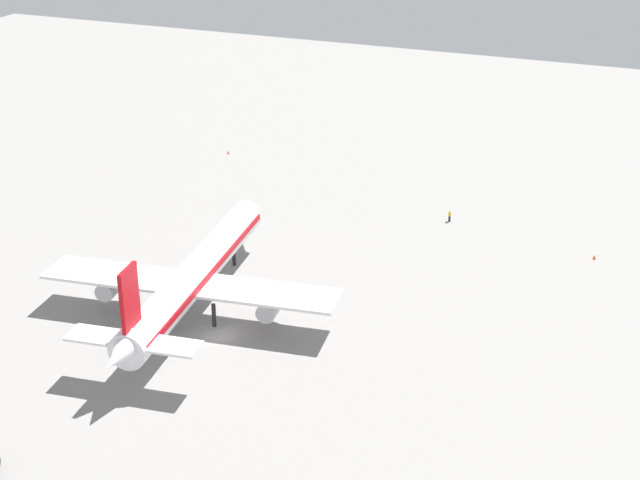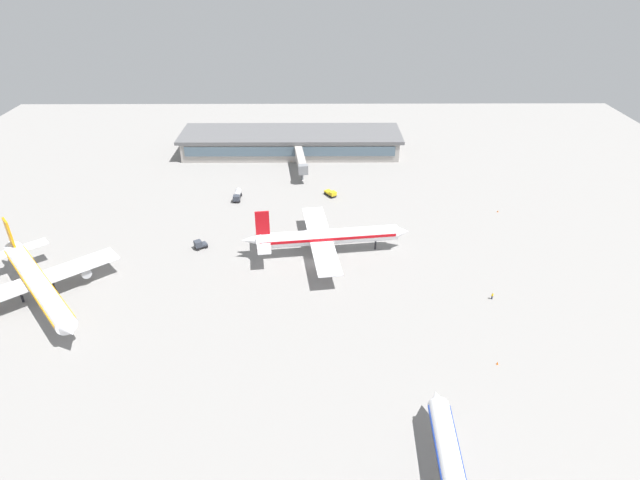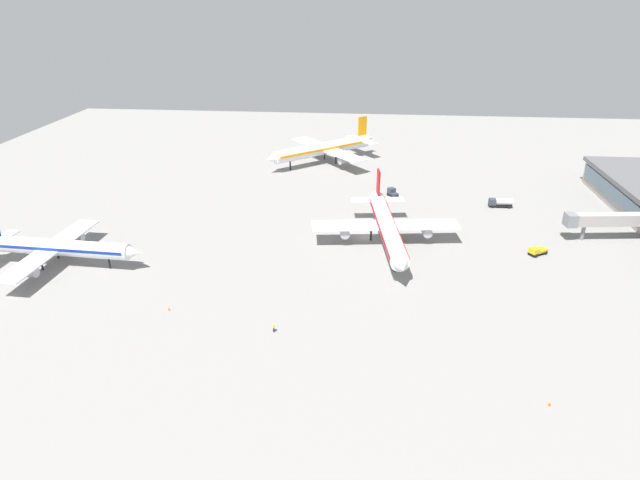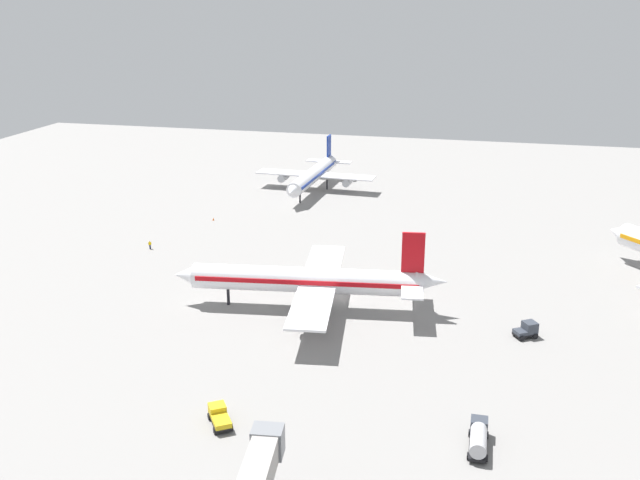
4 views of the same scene
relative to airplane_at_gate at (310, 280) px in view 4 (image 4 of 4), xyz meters
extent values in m
plane|color=gray|center=(3.66, 5.06, -4.81)|extent=(288.00, 288.00, 0.00)
cylinder|color=white|center=(-0.48, -0.06, 0.00)|extent=(36.66, 8.66, 4.01)
cone|color=white|center=(-19.75, -2.56, 0.00)|extent=(4.47, 4.29, 3.81)
cone|color=white|center=(18.78, 2.44, 0.60)|extent=(5.38, 3.83, 3.21)
cube|color=red|center=(-0.48, -0.06, 0.30)|extent=(35.22, 8.56, 0.72)
cube|color=white|center=(1.33, 0.17, -0.40)|extent=(10.24, 35.09, 0.36)
cylinder|color=#A5A8AD|center=(2.57, -9.44, -1.80)|extent=(4.98, 2.80, 2.21)
cylinder|color=#A5A8AD|center=(0.08, 9.79, -1.80)|extent=(4.98, 2.80, 2.21)
cube|color=white|center=(15.78, 2.05, 0.40)|extent=(5.02, 14.15, 0.29)
cube|color=red|center=(15.78, 2.05, 5.21)|extent=(3.53, 0.88, 6.41)
cylinder|color=black|center=(-13.13, -1.70, -3.41)|extent=(0.48, 0.48, 2.81)
cylinder|color=black|center=(2.82, -2.87, -3.41)|extent=(0.48, 0.48, 2.81)
cylinder|color=black|center=(2.00, 3.49, -3.41)|extent=(0.48, 0.48, 2.81)
cylinder|color=white|center=(-17.10, 70.79, -0.55)|extent=(5.08, 32.42, 3.55)
cone|color=white|center=(-17.92, 53.60, -0.55)|extent=(3.54, 3.71, 3.37)
cone|color=white|center=(-16.28, 87.98, -0.02)|extent=(3.05, 4.57, 2.84)
cube|color=navy|center=(-17.10, 70.79, -0.28)|extent=(5.09, 31.13, 0.64)
cube|color=white|center=(-17.03, 72.40, -0.90)|extent=(30.88, 6.62, 0.32)
cylinder|color=#A5A8AD|center=(-8.45, 71.99, -2.15)|extent=(2.15, 4.29, 1.95)
cylinder|color=#A5A8AD|center=(-25.60, 72.81, -2.15)|extent=(2.15, 4.29, 1.95)
cube|color=white|center=(-16.41, 85.30, -0.19)|extent=(12.39, 3.47, 0.26)
cube|color=navy|center=(-16.41, 85.30, 4.07)|extent=(0.53, 3.11, 5.68)
cylinder|color=black|center=(-17.64, 59.50, -3.57)|extent=(0.43, 0.43, 2.49)
cylinder|color=black|center=(-14.14, 73.23, -3.57)|extent=(0.43, 0.43, 2.49)
cylinder|color=black|center=(-19.82, 73.50, -3.57)|extent=(0.43, 0.43, 2.49)
cone|color=white|center=(50.80, 36.19, 0.28)|extent=(5.82, 5.85, 4.03)
cube|color=black|center=(33.01, -2.64, -4.26)|extent=(3.72, 3.31, 0.30)
cube|color=#333842|center=(33.60, -2.27, -3.31)|extent=(2.54, 2.57, 1.60)
cube|color=#3F596B|center=(34.29, -1.84, -2.99)|extent=(0.92, 1.39, 0.90)
cube|color=#333842|center=(32.25, -3.12, -3.86)|extent=(2.20, 2.35, 0.50)
cylinder|color=black|center=(33.45, -1.24, -4.41)|extent=(0.84, 0.68, 0.80)
cylinder|color=black|center=(34.46, -2.85, -4.41)|extent=(0.84, 0.68, 0.80)
cylinder|color=black|center=(31.55, -2.43, -4.41)|extent=(0.84, 0.68, 0.80)
cylinder|color=black|center=(32.57, -4.04, -4.41)|extent=(0.84, 0.68, 0.80)
cube|color=black|center=(27.20, -32.08, -4.26)|extent=(1.92, 6.31, 0.30)
cube|color=#333842|center=(27.19, -29.83, -3.31)|extent=(1.91, 1.81, 1.60)
cube|color=#3F596B|center=(27.18, -29.02, -2.99)|extent=(1.60, 0.09, 0.90)
cylinder|color=#B7B7BC|center=(27.20, -32.98, -3.21)|extent=(1.82, 4.51, 1.80)
cylinder|color=black|center=(26.24, -29.88, -4.41)|extent=(0.30, 0.80, 0.80)
cylinder|color=black|center=(28.14, -29.87, -4.41)|extent=(0.30, 0.80, 0.80)
cylinder|color=black|center=(26.25, -34.29, -4.41)|extent=(0.30, 0.80, 0.80)
cylinder|color=black|center=(28.15, -34.28, -4.41)|extent=(0.30, 0.80, 0.80)
cube|color=black|center=(-2.02, -34.40, -4.26)|extent=(4.02, 4.71, 0.30)
cube|color=gold|center=(-2.74, -33.31, -3.51)|extent=(2.58, 2.55, 1.20)
cube|color=#3F596B|center=(-3.19, -32.64, -3.27)|extent=(1.37, 0.95, 0.67)
cube|color=gold|center=(-1.52, -35.14, -3.81)|extent=(3.02, 3.22, 0.60)
cylinder|color=black|center=(-3.66, -33.64, -4.41)|extent=(0.69, 0.83, 0.80)
cylinder|color=black|center=(-2.08, -32.59, -4.41)|extent=(0.69, 0.83, 0.80)
cylinder|color=black|center=(-1.96, -36.20, -4.41)|extent=(0.69, 0.83, 0.80)
cylinder|color=black|center=(-0.38, -35.15, -4.41)|extent=(0.69, 0.83, 0.80)
cylinder|color=#1E2338|center=(-37.61, 20.15, -4.38)|extent=(0.44, 0.44, 0.85)
cylinder|color=yellow|center=(-37.61, 20.15, -3.66)|extent=(0.52, 0.52, 0.60)
sphere|color=tan|center=(-37.61, 20.15, -3.25)|extent=(0.22, 0.22, 0.22)
cylinder|color=yellow|center=(-37.82, 20.03, -3.66)|extent=(0.10, 0.10, 0.54)
cylinder|color=yellow|center=(-37.40, 20.27, -3.66)|extent=(0.10, 0.10, 0.54)
cube|color=slate|center=(6.75, -43.52, 0.39)|extent=(3.38, 2.75, 3.08)
cone|color=#EA590C|center=(-32.59, 40.98, -4.51)|extent=(0.44, 0.44, 0.60)
camera|label=1|loc=(84.05, 50.16, 48.01)|focal=53.02mm
camera|label=2|loc=(2.15, 114.70, 66.68)|focal=29.05mm
camera|label=3|loc=(-113.94, 4.76, 49.43)|focal=29.74mm
camera|label=4|loc=(26.13, -101.87, 42.32)|focal=40.43mm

